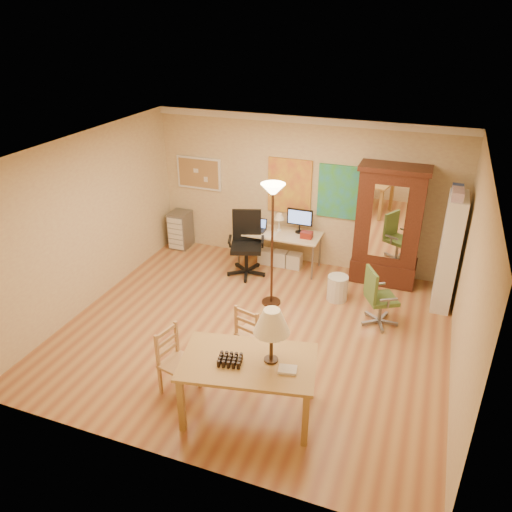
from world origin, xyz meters
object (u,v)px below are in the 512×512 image
at_px(computer_desk, 281,246).
at_px(armoire, 387,233).
at_px(office_chair_green, 378,309).
at_px(bookshelf, 449,253).
at_px(dining_table, 256,350).
at_px(office_chair_black, 246,258).

xyz_separation_m(computer_desk, armoire, (1.84, 0.09, 0.49)).
bearing_deg(office_chair_green, computer_desk, 146.23).
relative_size(office_chair_green, armoire, 0.45).
height_order(computer_desk, bookshelf, bookshelf).
height_order(office_chair_green, bookshelf, bookshelf).
bearing_deg(bookshelf, dining_table, -120.13).
distance_m(armoire, bookshelf, 1.08).
height_order(office_chair_black, armoire, armoire).
relative_size(dining_table, office_chair_green, 1.80).
xyz_separation_m(dining_table, armoire, (0.95, 3.78, 0.00)).
relative_size(dining_table, armoire, 0.80).
distance_m(computer_desk, office_chair_green, 2.35).
xyz_separation_m(dining_table, office_chair_black, (-1.38, 3.20, -0.60)).
bearing_deg(office_chair_black, dining_table, -66.64).
distance_m(computer_desk, office_chair_black, 0.71).
relative_size(computer_desk, office_chair_green, 1.60).
xyz_separation_m(office_chair_green, bookshelf, (0.87, 0.95, 0.67)).
bearing_deg(dining_table, computer_desk, 103.50).
distance_m(dining_table, armoire, 3.90).
bearing_deg(office_chair_black, armoire, 13.86).
relative_size(dining_table, bookshelf, 0.91).
xyz_separation_m(computer_desk, office_chair_black, (-0.50, -0.49, -0.10)).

